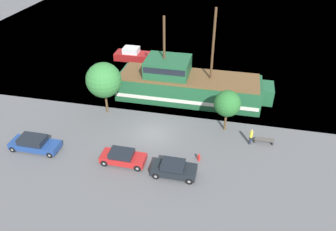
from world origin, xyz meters
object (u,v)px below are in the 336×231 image
object	(u,v)px
parked_car_curb_front	(174,169)
fire_hydrant	(199,157)
pedestrian_walking_near	(251,137)
moored_boat_dockside	(134,55)
pirate_ship	(187,84)
parked_car_curb_mid	(34,144)
parked_car_curb_rear	(123,157)
bench_promenade_east	(264,140)

from	to	relation	value
parked_car_curb_front	fire_hydrant	distance (m)	3.07
parked_car_curb_front	pedestrian_walking_near	distance (m)	8.89
moored_boat_dockside	parked_car_curb_front	xyz separation A→B (m)	(11.01, -23.46, -0.03)
pirate_ship	parked_car_curb_mid	size ratio (longest dim) A/B	3.81
pirate_ship	parked_car_curb_rear	bearing A→B (deg)	-105.91
pirate_ship	parked_car_curb_rear	world-z (taller)	pirate_ship
moored_boat_dockside	fire_hydrant	world-z (taller)	moored_boat_dockside
parked_car_curb_mid	fire_hydrant	distance (m)	15.99
pirate_ship	moored_boat_dockside	xyz separation A→B (m)	(-9.84, 9.77, -1.12)
parked_car_curb_front	bench_promenade_east	bearing A→B (deg)	38.41
parked_car_curb_mid	pirate_ship	bearing A→B (deg)	45.57
pirate_ship	fire_hydrant	bearing A→B (deg)	-74.77
pirate_ship	bench_promenade_east	distance (m)	11.82
pirate_ship	pedestrian_walking_near	distance (m)	10.97
parked_car_curb_mid	pedestrian_walking_near	size ratio (longest dim) A/B	2.75
bench_promenade_east	parked_car_curb_mid	bearing A→B (deg)	-165.52
moored_boat_dockside	parked_car_curb_rear	distance (m)	23.70
bench_promenade_east	pedestrian_walking_near	world-z (taller)	pedestrian_walking_near
parked_car_curb_rear	bench_promenade_east	distance (m)	14.06
parked_car_curb_rear	pedestrian_walking_near	world-z (taller)	pedestrian_walking_near
parked_car_curb_mid	parked_car_curb_rear	bearing A→B (deg)	-0.39
bench_promenade_east	moored_boat_dockside	bearing A→B (deg)	137.80
parked_car_curb_mid	fire_hydrant	world-z (taller)	parked_car_curb_mid
moored_boat_dockside	fire_hydrant	size ratio (longest dim) A/B	7.59
parked_car_curb_mid	parked_car_curb_rear	size ratio (longest dim) A/B	1.17
fire_hydrant	bench_promenade_east	xyz separation A→B (m)	(6.02, 3.91, 0.03)
moored_boat_dockside	parked_car_curb_mid	bearing A→B (deg)	-97.41
bench_promenade_east	pirate_ship	bearing A→B (deg)	140.86
parked_car_curb_mid	fire_hydrant	size ratio (longest dim) A/B	6.32
fire_hydrant	pedestrian_walking_near	distance (m)	5.92
parked_car_curb_rear	moored_boat_dockside	bearing A→B (deg)	104.91
moored_boat_dockside	parked_car_curb_mid	distance (m)	23.03
pirate_ship	pedestrian_walking_near	size ratio (longest dim) A/B	10.48
parked_car_curb_front	fire_hydrant	size ratio (longest dim) A/B	5.12
fire_hydrant	parked_car_curb_rear	bearing A→B (deg)	-165.11
moored_boat_dockside	parked_car_curb_front	size ratio (longest dim) A/B	1.48
bench_promenade_east	parked_car_curb_front	bearing A→B (deg)	-141.59
pirate_ship	pedestrian_walking_near	bearing A→B (deg)	-44.86
pirate_ship	parked_car_curb_mid	world-z (taller)	pirate_ship
pirate_ship	parked_car_curb_front	world-z (taller)	pirate_ship
parked_car_curb_rear	bench_promenade_east	bearing A→B (deg)	24.01
pedestrian_walking_near	parked_car_curb_front	bearing A→B (deg)	-137.65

